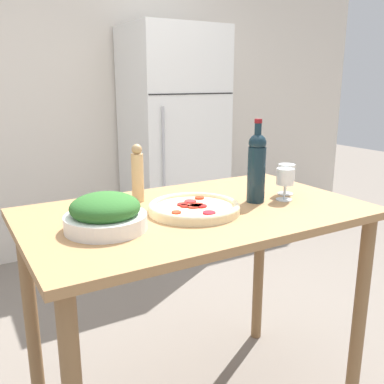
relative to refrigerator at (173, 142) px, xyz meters
The scene contains 9 objects.
wall_back 1.00m from the refrigerator, 156.49° to the left, with size 6.40×0.08×2.60m.
refrigerator is the anchor object (origin of this frame).
prep_counter 1.98m from the refrigerator, 115.22° to the right, with size 1.31×0.78×0.94m.
wine_bottle 1.92m from the refrigerator, 107.74° to the right, with size 0.07×0.07×0.34m.
wine_glass_near 1.92m from the refrigerator, 103.98° to the right, with size 0.07×0.07×0.13m.
wine_glass_far 1.84m from the refrigerator, 102.38° to the right, with size 0.07×0.07×0.13m.
pepper_mill 1.86m from the refrigerator, 122.32° to the right, with size 0.05×0.05×0.24m.
salad_bowl 2.21m from the refrigerator, 123.67° to the right, with size 0.27×0.27×0.13m.
homemade_pizza 2.02m from the refrigerator, 115.65° to the right, with size 0.34×0.34×0.04m.
Camera 1 is at (-0.81, -1.35, 1.42)m, focal length 40.00 mm.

